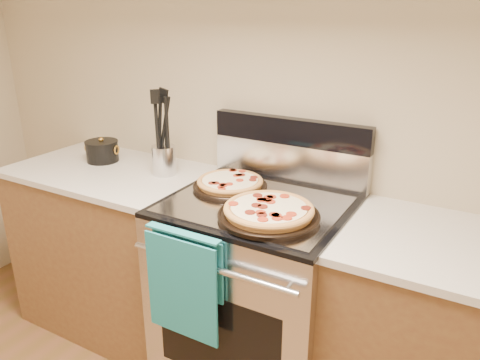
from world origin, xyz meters
The scene contains 15 objects.
wall_back centered at (0.00, 2.00, 1.35)m, with size 4.00×4.00×0.00m, color tan.
range_body centered at (0.00, 1.65, 0.45)m, with size 0.76×0.68×0.90m, color #B7B7BC.
oven_window centered at (0.00, 1.31, 0.45)m, with size 0.56×0.01×0.40m, color black.
cooktop centered at (0.00, 1.65, 0.91)m, with size 0.76×0.68×0.02m, color black.
backsplash_lower centered at (0.00, 1.96, 1.01)m, with size 0.76×0.06×0.18m, color silver.
backsplash_upper centered at (0.00, 1.96, 1.16)m, with size 0.76×0.06×0.12m, color black.
oven_handle centered at (0.00, 1.27, 0.80)m, with size 0.03×0.03×0.70m, color silver.
dish_towel centered at (-0.12, 1.27, 0.70)m, with size 0.32×0.05×0.42m, color teal, non-canonical shape.
foil_sheet centered at (0.00, 1.62, 0.92)m, with size 0.70×0.55×0.01m, color gray.
cabinet_left centered at (-0.88, 1.68, 0.44)m, with size 1.00×0.62×0.88m, color brown.
countertop_left centered at (-0.88, 1.68, 0.90)m, with size 1.02×0.64×0.03m, color #B9B0A6.
pepperoni_pizza_back centered at (-0.18, 1.72, 0.95)m, with size 0.33×0.33×0.04m, color #C6813C, non-canonical shape.
pepperoni_pizza_front centered at (0.11, 1.52, 0.95)m, with size 0.39×0.39×0.05m, color #C6813C, non-canonical shape.
utensil_crock centered at (-0.58, 1.76, 0.98)m, with size 0.12×0.12×0.15m, color silver.
saucepan centered at (-1.00, 1.76, 0.96)m, with size 0.17×0.17×0.10m, color black.
Camera 1 is at (0.83, 0.04, 1.70)m, focal length 35.00 mm.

